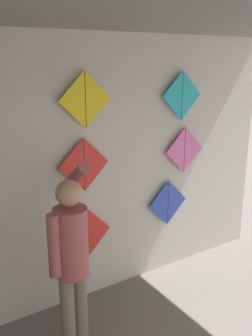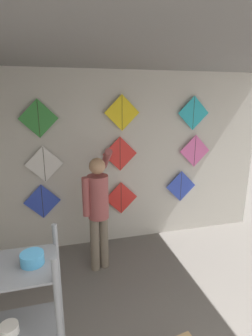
# 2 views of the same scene
# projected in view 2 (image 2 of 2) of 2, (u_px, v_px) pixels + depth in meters

# --- Properties ---
(back_panel) EXTENTS (5.00, 0.06, 2.80)m
(back_panel) POSITION_uv_depth(u_px,v_px,m) (120.00, 160.00, 4.27)
(back_panel) COLOR beige
(back_panel) RESTS_ON ground
(ceiling_slab) EXTENTS (5.00, 4.48, 0.04)m
(ceiling_slab) POSITION_uv_depth(u_px,v_px,m) (173.00, 44.00, 2.15)
(ceiling_slab) COLOR gray
(shopkeeper) EXTENTS (0.43, 0.65, 1.74)m
(shopkeeper) POSITION_uv_depth(u_px,v_px,m) (98.00, 204.00, 3.57)
(shopkeeper) COLOR #726656
(shopkeeper) RESTS_ON ground
(kite_0) EXTENTS (0.55, 0.01, 0.55)m
(kite_0) POSITION_uv_depth(u_px,v_px,m) (42.00, 201.00, 4.02)
(kite_0) COLOR blue
(kite_1) EXTENTS (0.55, 0.01, 0.55)m
(kite_1) POSITION_uv_depth(u_px,v_px,m) (121.00, 198.00, 4.35)
(kite_1) COLOR red
(kite_2) EXTENTS (0.55, 0.01, 0.55)m
(kite_2) POSITION_uv_depth(u_px,v_px,m) (181.00, 186.00, 4.58)
(kite_2) COLOR blue
(kite_3) EXTENTS (0.55, 0.01, 0.55)m
(kite_3) POSITION_uv_depth(u_px,v_px,m) (44.00, 164.00, 3.89)
(kite_3) COLOR white
(kite_4) EXTENTS (0.55, 0.01, 0.55)m
(kite_4) POSITION_uv_depth(u_px,v_px,m) (120.00, 154.00, 4.15)
(kite_4) COLOR red
(kite_5) EXTENTS (0.55, 0.01, 0.55)m
(kite_5) POSITION_uv_depth(u_px,v_px,m) (195.00, 151.00, 4.47)
(kite_5) COLOR pink
(kite_6) EXTENTS (0.55, 0.01, 0.55)m
(kite_6) POSITION_uv_depth(u_px,v_px,m) (38.00, 119.00, 3.71)
(kite_6) COLOR #338C38
(kite_7) EXTENTS (0.55, 0.01, 0.55)m
(kite_7) POSITION_uv_depth(u_px,v_px,m) (122.00, 113.00, 3.99)
(kite_7) COLOR yellow
(kite_8) EXTENTS (0.55, 0.01, 0.55)m
(kite_8) POSITION_uv_depth(u_px,v_px,m) (194.00, 113.00, 4.29)
(kite_8) COLOR #28B2C6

